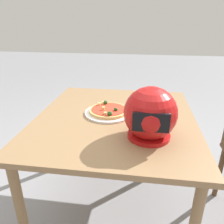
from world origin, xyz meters
name	(u,v)px	position (x,y,z in m)	size (l,w,h in m)	color
ground_plane	(115,202)	(0.00, 0.00, 0.00)	(14.00, 14.00, 0.00)	gray
dining_table	(115,128)	(0.00, 0.00, 0.63)	(0.96, 1.07, 0.71)	olive
pizza_plate	(109,113)	(0.05, -0.04, 0.71)	(0.30, 0.30, 0.01)	white
pizza	(109,110)	(0.05, -0.04, 0.73)	(0.25, 0.25, 0.04)	tan
motorcycle_helmet	(150,114)	(-0.20, 0.23, 0.83)	(0.26, 0.26, 0.26)	#B21414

